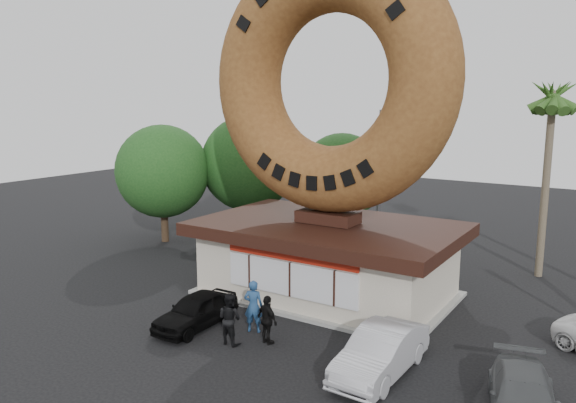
# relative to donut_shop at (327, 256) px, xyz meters

# --- Properties ---
(ground) EXTENTS (90.00, 90.00, 0.00)m
(ground) POSITION_rel_donut_shop_xyz_m (0.00, -5.98, -1.77)
(ground) COLOR black
(ground) RESTS_ON ground
(donut_shop) EXTENTS (11.20, 7.20, 3.80)m
(donut_shop) POSITION_rel_donut_shop_xyz_m (0.00, 0.00, 0.00)
(donut_shop) COLOR beige
(donut_shop) RESTS_ON ground
(giant_donut) EXTENTS (11.14, 2.84, 11.14)m
(giant_donut) POSITION_rel_donut_shop_xyz_m (0.00, 0.02, 7.60)
(giant_donut) COLOR brown
(giant_donut) RESTS_ON donut_shop
(tree_west) EXTENTS (6.00, 6.00, 7.65)m
(tree_west) POSITION_rel_donut_shop_xyz_m (-9.50, 7.02, 2.87)
(tree_west) COLOR #473321
(tree_west) RESTS_ON ground
(tree_mid) EXTENTS (5.20, 5.20, 6.63)m
(tree_mid) POSITION_rel_donut_shop_xyz_m (-4.00, 9.02, 2.25)
(tree_mid) COLOR #473321
(tree_mid) RESTS_ON ground
(tree_far) EXTENTS (5.60, 5.60, 7.14)m
(tree_far) POSITION_rel_donut_shop_xyz_m (-13.00, 3.02, 2.56)
(tree_far) COLOR #473321
(tree_far) RESTS_ON ground
(palm_near) EXTENTS (2.60, 2.60, 9.75)m
(palm_near) POSITION_rel_donut_shop_xyz_m (7.50, 8.02, 6.65)
(palm_near) COLOR #726651
(palm_near) RESTS_ON ground
(street_lamp) EXTENTS (2.11, 0.20, 8.00)m
(street_lamp) POSITION_rel_donut_shop_xyz_m (-1.86, 10.02, 2.72)
(street_lamp) COLOR #59595E
(street_lamp) RESTS_ON ground
(person_left) EXTENTS (0.85, 0.71, 2.00)m
(person_left) POSITION_rel_donut_shop_xyz_m (-0.35, -5.06, -0.77)
(person_left) COLOR navy
(person_left) RESTS_ON ground
(person_center) EXTENTS (0.94, 0.75, 1.87)m
(person_center) POSITION_rel_donut_shop_xyz_m (-0.45, -6.36, -0.83)
(person_center) COLOR black
(person_center) RESTS_ON ground
(person_right) EXTENTS (1.13, 0.75, 1.79)m
(person_right) POSITION_rel_donut_shop_xyz_m (0.70, -5.65, -0.87)
(person_right) COLOR black
(person_right) RESTS_ON ground
(car_black) EXTENTS (1.60, 3.86, 1.31)m
(car_black) POSITION_rel_donut_shop_xyz_m (-2.48, -5.89, -1.11)
(car_black) COLOR black
(car_black) RESTS_ON ground
(car_silver) EXTENTS (1.67, 4.54, 1.49)m
(car_silver) POSITION_rel_donut_shop_xyz_m (4.99, -5.57, -1.02)
(car_silver) COLOR #BCBBC1
(car_silver) RESTS_ON ground
(car_grey) EXTENTS (2.74, 4.59, 1.25)m
(car_grey) POSITION_rel_donut_shop_xyz_m (9.28, -5.84, -1.14)
(car_grey) COLOR #4F5253
(car_grey) RESTS_ON ground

